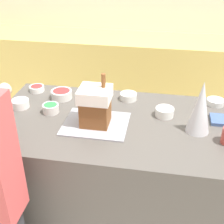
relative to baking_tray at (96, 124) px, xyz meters
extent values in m
cube|color=#DBBC60|center=(0.17, 1.85, -0.50)|extent=(6.00, 0.60, 0.92)
cube|color=#514C47|center=(0.17, 0.05, -0.48)|extent=(1.59, 0.82, 0.96)
cube|color=#9E9EA8|center=(0.00, 0.00, 0.00)|extent=(0.37, 0.30, 0.01)
cube|color=brown|center=(0.00, 0.00, 0.08)|extent=(0.16, 0.15, 0.15)
cube|color=white|center=(0.00, 0.00, 0.19)|extent=(0.17, 0.17, 0.07)
cylinder|color=brown|center=(0.04, 0.03, 0.26)|extent=(0.02, 0.02, 0.08)
cone|color=silver|center=(0.57, 0.03, 0.15)|extent=(0.13, 0.13, 0.30)
cylinder|color=white|center=(0.38, 0.16, 0.02)|extent=(0.11, 0.11, 0.05)
cylinder|color=yellow|center=(0.38, 0.16, 0.04)|extent=(0.09, 0.09, 0.01)
cylinder|color=silver|center=(0.70, 0.37, 0.01)|extent=(0.11, 0.11, 0.04)
cylinder|color=red|center=(0.70, 0.37, 0.03)|extent=(0.09, 0.09, 0.01)
cylinder|color=white|center=(0.14, 0.34, 0.02)|extent=(0.11, 0.11, 0.04)
cylinder|color=brown|center=(0.14, 0.34, 0.03)|extent=(0.09, 0.09, 0.01)
cylinder|color=silver|center=(-0.30, 0.09, 0.02)|extent=(0.10, 0.10, 0.05)
cylinder|color=green|center=(-0.30, 0.09, 0.04)|extent=(0.08, 0.08, 0.01)
cylinder|color=white|center=(-0.50, 0.36, 0.01)|extent=(0.10, 0.10, 0.04)
cylinder|color=red|center=(-0.50, 0.36, 0.03)|extent=(0.08, 0.08, 0.01)
cylinder|color=silver|center=(-0.29, 0.28, 0.02)|extent=(0.14, 0.14, 0.05)
cylinder|color=red|center=(-0.29, 0.28, 0.04)|extent=(0.11, 0.11, 0.01)
cylinder|color=white|center=(-0.51, 0.12, 0.02)|extent=(0.11, 0.11, 0.05)
cylinder|color=orange|center=(-0.51, 0.12, 0.04)|extent=(0.09, 0.09, 0.01)
camera|label=1|loc=(0.36, -1.48, 0.95)|focal=50.00mm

